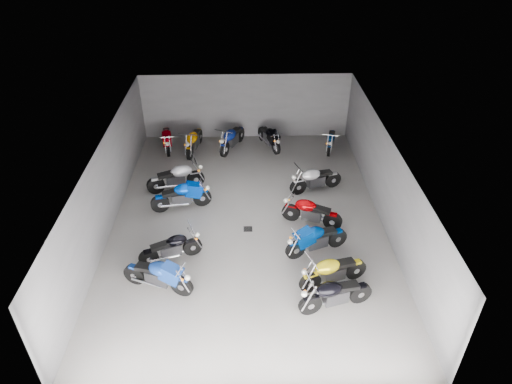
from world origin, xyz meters
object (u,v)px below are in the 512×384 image
drain_grate (248,229)px  motorcycle_right_f (315,179)px  motorcycle_right_a (335,294)px  motorcycle_right_c (316,239)px  motorcycle_left_b (158,275)px  motorcycle_right_b (333,271)px  motorcycle_right_d (311,212)px  motorcycle_back_c (232,138)px  motorcycle_back_d (269,137)px  motorcycle_back_b (194,141)px  motorcycle_left_c (171,248)px  motorcycle_left_f (176,178)px  motorcycle_left_e (182,196)px  motorcycle_back_a (167,139)px  motorcycle_back_f (331,140)px

drain_grate → motorcycle_right_f: motorcycle_right_f is taller
motorcycle_right_a → motorcycle_right_c: size_ratio=1.03×
motorcycle_left_b → motorcycle_right_b: size_ratio=1.01×
motorcycle_right_d → motorcycle_back_c: bearing=48.1°
motorcycle_right_a → motorcycle_back_d: 10.22m
motorcycle_right_d → motorcycle_right_f: 2.30m
motorcycle_back_b → motorcycle_back_d: motorcycle_back_b is taller
motorcycle_left_c → motorcycle_right_f: (5.33, 4.08, 0.03)m
drain_grate → motorcycle_left_f: size_ratio=0.14×
drain_grate → motorcycle_back_d: bearing=80.2°
motorcycle_right_c → motorcycle_back_c: 8.05m
motorcycle_left_f → motorcycle_right_a: 8.47m
motorcycle_right_a → motorcycle_back_b: motorcycle_back_b is taller
motorcycle_left_e → motorcycle_right_a: motorcycle_left_e is taller
motorcycle_right_a → motorcycle_right_b: same height
motorcycle_left_f → motorcycle_right_b: 7.82m
motorcycle_back_d → motorcycle_left_e: bearing=30.6°
motorcycle_right_a → motorcycle_back_a: size_ratio=1.04×
motorcycle_right_b → motorcycle_right_f: bearing=-21.6°
motorcycle_left_e → motorcycle_right_d: size_ratio=1.07×
drain_grate → motorcycle_back_a: motorcycle_back_a is taller
motorcycle_right_d → motorcycle_back_f: bearing=5.2°
motorcycle_left_f → motorcycle_left_b: bearing=-15.4°
motorcycle_right_b → motorcycle_back_b: 10.20m
motorcycle_left_e → motorcycle_right_f: bearing=88.5°
motorcycle_right_b → motorcycle_back_c: size_ratio=1.00×
motorcycle_right_f → motorcycle_back_c: size_ratio=0.99×
motorcycle_left_c → motorcycle_back_c: 7.97m
motorcycle_back_b → motorcycle_back_d: 3.56m
motorcycle_back_c → motorcycle_right_f: bearing=158.1°
motorcycle_left_b → motorcycle_back_a: motorcycle_left_b is taller
motorcycle_right_f → motorcycle_back_f: size_ratio=1.13×
motorcycle_left_f → motorcycle_right_a: bearing=23.0°
motorcycle_back_a → motorcycle_right_b: bearing=115.0°
motorcycle_back_b → motorcycle_back_d: (3.55, 0.31, -0.03)m
motorcycle_back_a → motorcycle_back_b: size_ratio=0.95×
motorcycle_back_b → motorcycle_left_c: bearing=99.8°
motorcycle_left_e → motorcycle_right_a: bearing=30.7°
motorcycle_right_f → motorcycle_back_b: (-5.24, 3.50, 0.01)m
motorcycle_left_c → motorcycle_right_f: motorcycle_right_f is taller
motorcycle_right_b → motorcycle_left_b: bearing=70.9°
motorcycle_right_a → motorcycle_left_e: bearing=28.9°
motorcycle_left_b → motorcycle_left_e: motorcycle_left_e is taller
motorcycle_back_f → motorcycle_right_f: bearing=86.1°
motorcycle_right_b → motorcycle_right_f: motorcycle_right_b is taller
motorcycle_left_b → motorcycle_back_f: (6.76, 8.93, -0.09)m
motorcycle_left_e → motorcycle_back_f: 8.00m
motorcycle_left_b → motorcycle_right_c: motorcycle_left_b is taller
motorcycle_left_f → motorcycle_back_d: motorcycle_left_f is taller
motorcycle_right_c → motorcycle_back_f: motorcycle_right_c is taller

